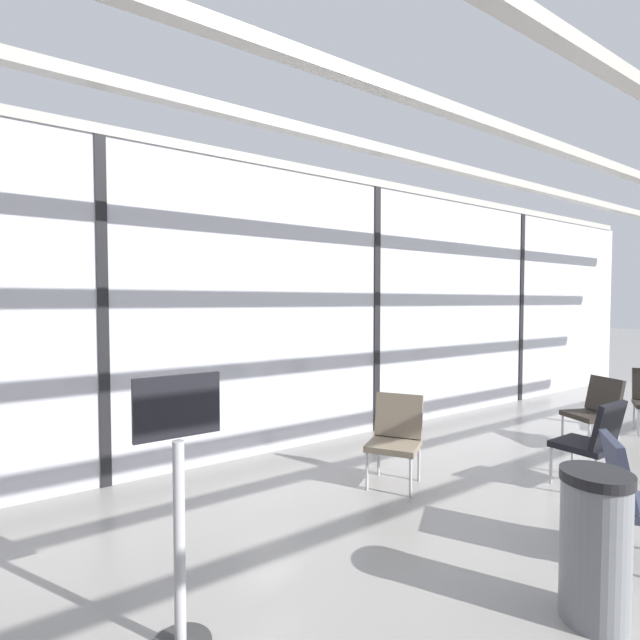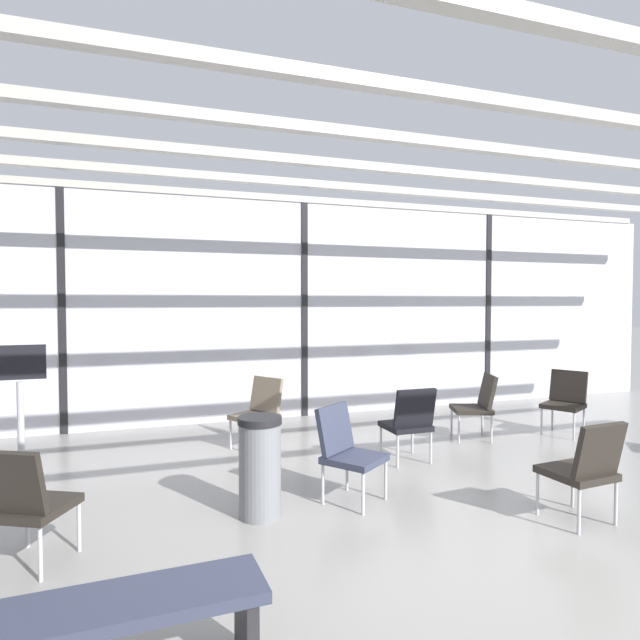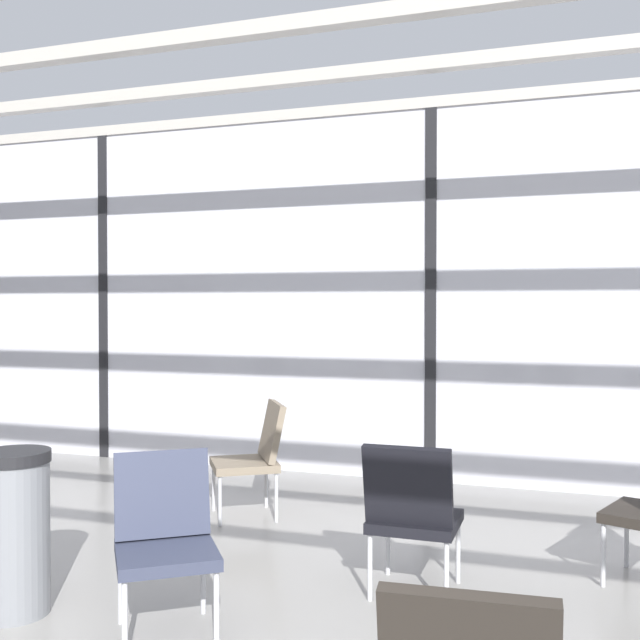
{
  "view_description": "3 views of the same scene",
  "coord_description": "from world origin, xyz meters",
  "px_view_note": "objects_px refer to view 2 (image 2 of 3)",
  "views": [
    {
      "loc": [
        -4.23,
        0.34,
        1.81
      ],
      "look_at": [
        -1.06,
        5.01,
        1.59
      ],
      "focal_mm": 25.52,
      "sensor_mm": 36.0,
      "label": 1
    },
    {
      "loc": [
        -2.48,
        -2.76,
        1.85
      ],
      "look_at": [
        1.2,
        7.86,
        1.43
      ],
      "focal_mm": 29.18,
      "sensor_mm": 36.0,
      "label": 2
    },
    {
      "loc": [
        1.26,
        -1.62,
        1.63
      ],
      "look_at": [
        -1.9,
        7.59,
        1.42
      ],
      "focal_mm": 42.09,
      "sensor_mm": 36.0,
      "label": 3
    }
  ],
  "objects_px": {
    "lounge_chair_3": "(478,402)",
    "info_sign": "(21,427)",
    "lounge_chair_2": "(409,420)",
    "lounge_chair_5": "(346,447)",
    "lounge_chair_0": "(24,499)",
    "lounge_chair_1": "(585,465)",
    "parked_airplane": "(219,289)",
    "lounge_chair_6": "(259,408)",
    "lounge_chair_4": "(565,398)",
    "trash_bin": "(260,466)",
    "waiting_bench": "(102,625)"
  },
  "relations": [
    {
      "from": "lounge_chair_3",
      "to": "lounge_chair_4",
      "type": "relative_size",
      "value": 1.0
    },
    {
      "from": "lounge_chair_1",
      "to": "lounge_chair_4",
      "type": "bearing_deg",
      "value": -135.96
    },
    {
      "from": "waiting_bench",
      "to": "lounge_chair_2",
      "type": "bearing_deg",
      "value": -140.9
    },
    {
      "from": "lounge_chair_3",
      "to": "lounge_chair_4",
      "type": "height_order",
      "value": "same"
    },
    {
      "from": "lounge_chair_1",
      "to": "lounge_chair_2",
      "type": "distance_m",
      "value": 2.01
    },
    {
      "from": "lounge_chair_4",
      "to": "info_sign",
      "type": "relative_size",
      "value": 0.6
    },
    {
      "from": "lounge_chair_6",
      "to": "lounge_chair_4",
      "type": "bearing_deg",
      "value": 46.66
    },
    {
      "from": "lounge_chair_0",
      "to": "info_sign",
      "type": "bearing_deg",
      "value": -51.2
    },
    {
      "from": "lounge_chair_2",
      "to": "lounge_chair_5",
      "type": "xyz_separation_m",
      "value": [
        -1.09,
        -0.79,
        0.0
      ]
    },
    {
      "from": "parked_airplane",
      "to": "lounge_chair_3",
      "type": "bearing_deg",
      "value": -71.73
    },
    {
      "from": "lounge_chair_1",
      "to": "info_sign",
      "type": "distance_m",
      "value": 5.0
    },
    {
      "from": "lounge_chair_5",
      "to": "parked_airplane",
      "type": "bearing_deg",
      "value": 53.29
    },
    {
      "from": "lounge_chair_2",
      "to": "lounge_chair_5",
      "type": "distance_m",
      "value": 1.35
    },
    {
      "from": "lounge_chair_5",
      "to": "waiting_bench",
      "type": "distance_m",
      "value": 2.74
    },
    {
      "from": "lounge_chair_3",
      "to": "lounge_chair_4",
      "type": "distance_m",
      "value": 1.34
    },
    {
      "from": "lounge_chair_2",
      "to": "lounge_chair_5",
      "type": "relative_size",
      "value": 1.0
    },
    {
      "from": "lounge_chair_1",
      "to": "lounge_chair_6",
      "type": "distance_m",
      "value": 3.73
    },
    {
      "from": "waiting_bench",
      "to": "info_sign",
      "type": "distance_m",
      "value": 3.04
    },
    {
      "from": "waiting_bench",
      "to": "info_sign",
      "type": "bearing_deg",
      "value": -75.31
    },
    {
      "from": "parked_airplane",
      "to": "trash_bin",
      "type": "relative_size",
      "value": 16.56
    },
    {
      "from": "info_sign",
      "to": "lounge_chair_6",
      "type": "bearing_deg",
      "value": 21.78
    },
    {
      "from": "parked_airplane",
      "to": "lounge_chair_5",
      "type": "distance_m",
      "value": 8.8
    },
    {
      "from": "lounge_chair_2",
      "to": "info_sign",
      "type": "height_order",
      "value": "info_sign"
    },
    {
      "from": "lounge_chair_3",
      "to": "info_sign",
      "type": "relative_size",
      "value": 0.6
    },
    {
      "from": "lounge_chair_3",
      "to": "info_sign",
      "type": "xyz_separation_m",
      "value": [
        -5.3,
        -0.4,
        0.18
      ]
    },
    {
      "from": "lounge_chair_3",
      "to": "info_sign",
      "type": "bearing_deg",
      "value": -65.02
    },
    {
      "from": "lounge_chair_2",
      "to": "info_sign",
      "type": "distance_m",
      "value": 3.95
    },
    {
      "from": "lounge_chair_6",
      "to": "lounge_chair_1",
      "type": "bearing_deg",
      "value": 0.03
    },
    {
      "from": "trash_bin",
      "to": "waiting_bench",
      "type": "bearing_deg",
      "value": -122.29
    },
    {
      "from": "lounge_chair_4",
      "to": "lounge_chair_1",
      "type": "bearing_deg",
      "value": -69.64
    },
    {
      "from": "parked_airplane",
      "to": "waiting_bench",
      "type": "bearing_deg",
      "value": -100.91
    },
    {
      "from": "lounge_chair_4",
      "to": "lounge_chair_6",
      "type": "relative_size",
      "value": 1.0
    },
    {
      "from": "lounge_chair_2",
      "to": "trash_bin",
      "type": "relative_size",
      "value": 1.01
    },
    {
      "from": "lounge_chair_0",
      "to": "lounge_chair_1",
      "type": "bearing_deg",
      "value": -161.76
    },
    {
      "from": "lounge_chair_2",
      "to": "lounge_chair_6",
      "type": "relative_size",
      "value": 1.0
    },
    {
      "from": "waiting_bench",
      "to": "lounge_chair_5",
      "type": "bearing_deg",
      "value": -138.3
    },
    {
      "from": "lounge_chair_5",
      "to": "lounge_chair_2",
      "type": "bearing_deg",
      "value": -0.29
    },
    {
      "from": "lounge_chair_0",
      "to": "lounge_chair_6",
      "type": "xyz_separation_m",
      "value": [
        2.18,
        2.43,
        0.0
      ]
    },
    {
      "from": "lounge_chair_3",
      "to": "lounge_chair_6",
      "type": "xyz_separation_m",
      "value": [
        -2.84,
        0.59,
        0.0
      ]
    },
    {
      "from": "parked_airplane",
      "to": "lounge_chair_1",
      "type": "distance_m",
      "value": 10.04
    },
    {
      "from": "lounge_chair_4",
      "to": "trash_bin",
      "type": "xyz_separation_m",
      "value": [
        -4.62,
        -1.35,
        -0.06
      ]
    },
    {
      "from": "trash_bin",
      "to": "lounge_chair_4",
      "type": "bearing_deg",
      "value": 16.3
    },
    {
      "from": "lounge_chair_2",
      "to": "lounge_chair_5",
      "type": "height_order",
      "value": "same"
    },
    {
      "from": "lounge_chair_5",
      "to": "lounge_chair_6",
      "type": "relative_size",
      "value": 1.0
    },
    {
      "from": "parked_airplane",
      "to": "info_sign",
      "type": "distance_m",
      "value": 8.31
    },
    {
      "from": "waiting_bench",
      "to": "lounge_chair_0",
      "type": "bearing_deg",
      "value": -70.08
    },
    {
      "from": "parked_airplane",
      "to": "lounge_chair_6",
      "type": "bearing_deg",
      "value": -93.81
    },
    {
      "from": "parked_airplane",
      "to": "info_sign",
      "type": "height_order",
      "value": "parked_airplane"
    },
    {
      "from": "lounge_chair_4",
      "to": "trash_bin",
      "type": "bearing_deg",
      "value": -101.68
    },
    {
      "from": "lounge_chair_4",
      "to": "parked_airplane",
      "type": "bearing_deg",
      "value": 178.73
    }
  ]
}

